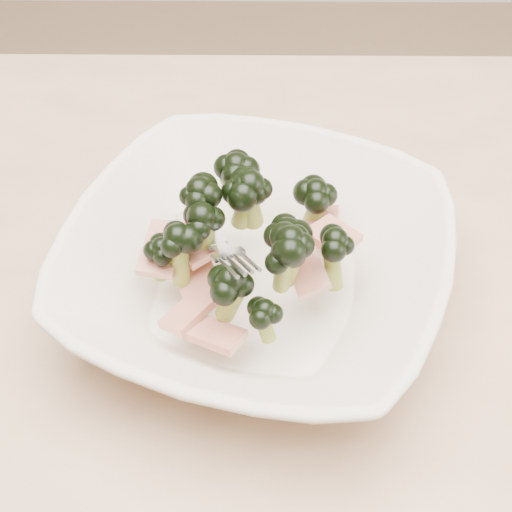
{
  "coord_description": "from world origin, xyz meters",
  "views": [
    {
      "loc": [
        0.02,
        -0.37,
        1.21
      ],
      "look_at": [
        0.02,
        0.02,
        0.8
      ],
      "focal_mm": 50.0,
      "sensor_mm": 36.0,
      "label": 1
    }
  ],
  "objects": [
    {
      "name": "dining_table",
      "position": [
        0.0,
        0.0,
        0.65
      ],
      "size": [
        1.2,
        0.8,
        0.75
      ],
      "color": "tan",
      "rests_on": "ground"
    },
    {
      "name": "broccoli_dish",
      "position": [
        0.02,
        0.02,
        0.79
      ],
      "size": [
        0.38,
        0.38,
        0.12
      ],
      "color": "beige",
      "rests_on": "dining_table"
    }
  ]
}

